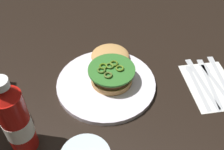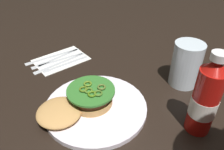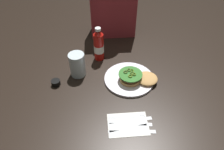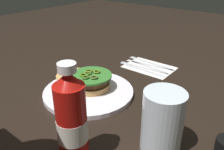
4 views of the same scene
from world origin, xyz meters
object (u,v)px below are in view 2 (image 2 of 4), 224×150
(ketchup_bottle, at_px, (205,99))
(spoon_utensil, at_px, (59,66))
(butter_knife, at_px, (54,61))
(dinner_plate, at_px, (96,107))
(condiment_cup, at_px, (185,57))
(steak_knife, at_px, (57,63))
(burger_sandwich, at_px, (80,102))
(water_glass, at_px, (186,64))
(napkin, at_px, (61,59))
(table_knife, at_px, (50,57))
(fork_utensil, at_px, (54,58))

(ketchup_bottle, distance_m, spoon_utensil, 0.49)
(butter_knife, bearing_deg, dinner_plate, 86.11)
(dinner_plate, height_order, condiment_cup, condiment_cup)
(butter_knife, distance_m, steak_knife, 0.02)
(burger_sandwich, bearing_deg, steak_knife, -102.38)
(ketchup_bottle, xyz_separation_m, water_glass, (-0.12, -0.14, -0.03))
(ketchup_bottle, relative_size, napkin, 1.16)
(water_glass, xyz_separation_m, napkin, (0.24, -0.36, -0.07))
(table_knife, xyz_separation_m, steak_knife, (-0.00, 0.06, 0.00))
(water_glass, height_order, fork_utensil, water_glass)
(ketchup_bottle, height_order, spoon_utensil, ketchup_bottle)
(burger_sandwich, distance_m, spoon_utensil, 0.24)
(condiment_cup, distance_m, fork_utensil, 0.48)
(water_glass, bearing_deg, napkin, -56.70)
(ketchup_bottle, bearing_deg, fork_utensil, -75.66)
(water_glass, relative_size, condiment_cup, 2.85)
(ketchup_bottle, distance_m, condiment_cup, 0.34)
(spoon_utensil, bearing_deg, water_glass, 129.40)
(condiment_cup, height_order, spoon_utensil, condiment_cup)
(water_glass, height_order, steak_knife, water_glass)
(fork_utensil, distance_m, steak_knife, 0.04)
(condiment_cup, bearing_deg, ketchup_bottle, 41.73)
(burger_sandwich, relative_size, table_knife, 1.01)
(dinner_plate, xyz_separation_m, fork_utensil, (-0.03, -0.31, -0.00))
(napkin, distance_m, steak_knife, 0.03)
(dinner_plate, relative_size, burger_sandwich, 1.30)
(fork_utensil, bearing_deg, spoon_utensil, 80.00)
(burger_sandwich, relative_size, butter_knife, 1.09)
(fork_utensil, height_order, steak_knife, same)
(burger_sandwich, bearing_deg, ketchup_bottle, 130.65)
(dinner_plate, bearing_deg, spoon_utensil, -93.85)
(butter_knife, xyz_separation_m, spoon_utensil, (0.00, 0.04, 0.00))
(water_glass, distance_m, spoon_utensil, 0.43)
(condiment_cup, height_order, napkin, condiment_cup)
(water_glass, xyz_separation_m, butter_knife, (0.26, -0.37, -0.06))
(dinner_plate, bearing_deg, burger_sandwich, -27.87)
(napkin, xyz_separation_m, fork_utensil, (0.02, -0.02, 0.00))
(dinner_plate, height_order, ketchup_bottle, ketchup_bottle)
(steak_knife, bearing_deg, water_glass, 127.72)
(fork_utensil, bearing_deg, napkin, 136.62)
(condiment_cup, bearing_deg, fork_utensil, -38.81)
(ketchup_bottle, relative_size, table_knife, 1.01)
(dinner_plate, xyz_separation_m, steak_knife, (-0.02, -0.27, -0.00))
(butter_knife, bearing_deg, condiment_cup, 143.11)
(spoon_utensil, bearing_deg, steak_knife, -96.76)
(butter_knife, distance_m, spoon_utensil, 0.04)
(water_glass, distance_m, butter_knife, 0.46)
(table_knife, height_order, steak_knife, same)
(napkin, xyz_separation_m, steak_knife, (0.03, 0.02, 0.00))
(dinner_plate, relative_size, water_glass, 2.01)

